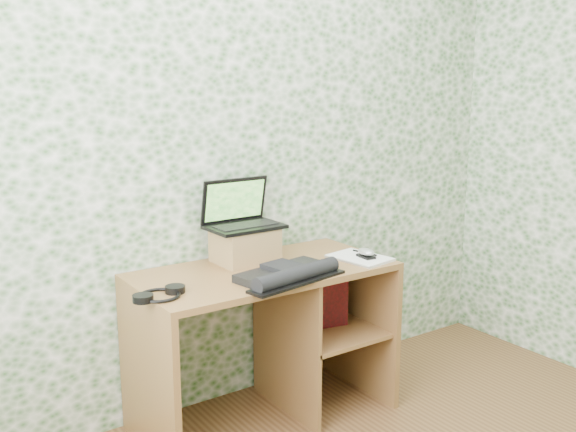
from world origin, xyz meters
TOP-DOWN VIEW (x-y plane):
  - wall_back at (0.00, 1.75)m, footprint 3.50×0.00m
  - desk at (0.08, 1.47)m, footprint 1.20×0.60m
  - riser at (-0.01, 1.58)m, footprint 0.28×0.23m
  - laptop at (-0.01, 1.62)m, footprint 0.35×0.25m
  - keyboard at (0.00, 1.24)m, footprint 0.51×0.33m
  - headphones at (-0.56, 1.33)m, footprint 0.23×0.20m
  - notepad at (0.47, 1.31)m, footprint 0.24×0.31m
  - mouse at (0.48, 1.28)m, footprint 0.07×0.10m
  - pen at (0.53, 1.34)m, footprint 0.04×0.14m
  - red_box at (0.36, 1.44)m, footprint 0.24×0.12m

SIDE VIEW (x-z plane):
  - desk at x=0.08m, z-range 0.11..0.86m
  - red_box at x=0.36m, z-range 0.39..0.67m
  - notepad at x=0.47m, z-range 0.75..0.76m
  - headphones at x=-0.56m, z-range 0.75..0.78m
  - pen at x=0.53m, z-range 0.76..0.77m
  - keyboard at x=0.00m, z-range 0.74..0.81m
  - mouse at x=0.48m, z-range 0.76..0.80m
  - riser at x=-0.01m, z-range 0.75..0.91m
  - laptop at x=-0.01m, z-range 0.85..1.08m
  - wall_back at x=0.00m, z-range -0.45..3.05m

